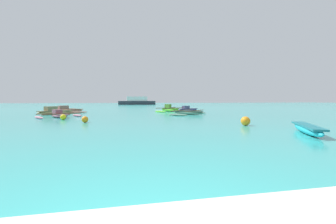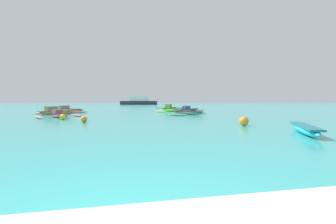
% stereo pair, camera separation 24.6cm
% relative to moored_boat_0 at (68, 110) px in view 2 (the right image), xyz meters
% --- Properties ---
extents(moored_boat_0, '(4.89, 5.19, 0.84)m').
position_rel_moored_boat_0_xyz_m(moored_boat_0, '(0.00, 0.00, 0.00)').
color(moored_boat_0, '#E4957E').
rests_on(moored_boat_0, ground_plane).
extents(moored_boat_1, '(3.73, 3.41, 0.68)m').
position_rel_moored_boat_0_xyz_m(moored_boat_1, '(1.17, -8.10, -0.05)').
color(moored_boat_1, pink).
rests_on(moored_boat_1, ground_plane).
extents(moored_boat_2, '(2.27, 3.54, 0.39)m').
position_rel_moored_boat_0_xyz_m(moored_boat_2, '(14.49, -20.16, -0.06)').
color(moored_boat_2, '#22B6CA').
rests_on(moored_boat_2, ground_plane).
extents(moored_boat_3, '(4.68, 4.81, 0.45)m').
position_rel_moored_boat_0_xyz_m(moored_boat_3, '(13.11, -6.49, -0.06)').
color(moored_boat_3, slate).
rests_on(moored_boat_3, ground_plane).
extents(moored_boat_4, '(4.29, 3.99, 0.97)m').
position_rel_moored_boat_0_xyz_m(moored_boat_4, '(12.49, -0.39, 0.04)').
color(moored_boat_4, '#7DE23D').
rests_on(moored_boat_4, ground_plane).
extents(moored_boat_5, '(3.13, 3.46, 0.85)m').
position_rel_moored_boat_0_xyz_m(moored_boat_5, '(-0.46, -3.37, 0.03)').
color(moored_boat_5, tan).
rests_on(moored_boat_5, ground_plane).
extents(moored_boat_6, '(3.31, 2.08, 0.72)m').
position_rel_moored_boat_0_xyz_m(moored_boat_6, '(15.27, 0.90, -0.02)').
color(moored_boat_6, '#6865A7').
rests_on(moored_boat_6, ground_plane).
extents(mooring_buoy_0, '(0.54, 0.54, 0.54)m').
position_rel_moored_boat_0_xyz_m(mooring_buoy_0, '(13.48, -16.78, -0.01)').
color(mooring_buoy_0, orange).
rests_on(mooring_buoy_0, ground_plane).
extents(mooring_buoy_1, '(0.42, 0.42, 0.42)m').
position_rel_moored_boat_0_xyz_m(mooring_buoy_1, '(2.09, -10.53, -0.06)').
color(mooring_buoy_1, yellow).
rests_on(mooring_buoy_1, ground_plane).
extents(mooring_buoy_2, '(0.43, 0.43, 0.43)m').
position_rel_moored_boat_0_xyz_m(mooring_buoy_2, '(4.03, -13.05, -0.06)').
color(mooring_buoy_2, orange).
rests_on(mooring_buoy_2, ground_plane).
extents(distant_ferry, '(12.09, 2.66, 2.66)m').
position_rel_moored_boat_0_xyz_m(distant_ferry, '(11.40, 46.50, 0.81)').
color(distant_ferry, '#2D333D').
rests_on(distant_ferry, ground_plane).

